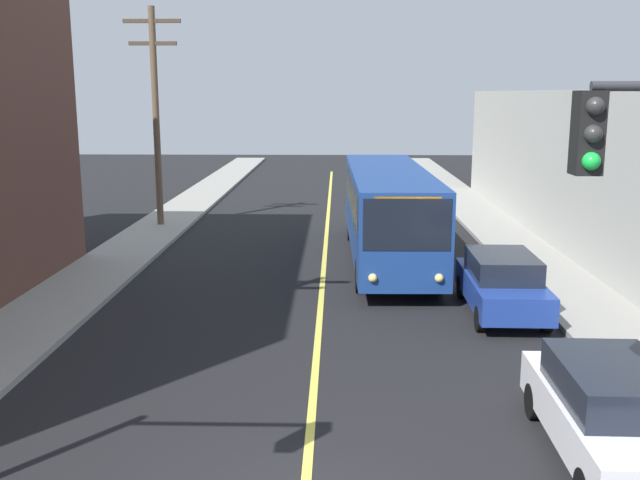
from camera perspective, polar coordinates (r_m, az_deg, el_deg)
The scene contains 7 objects.
sidewalk_left at distance 21.22m, azimuth -20.01°, elevation -4.75°, with size 2.50×90.00×0.15m, color gray.
sidewalk_right at distance 20.90m, azimuth 20.40°, elevation -5.02°, with size 2.50×90.00×0.15m, color gray.
lane_stripe_center at distance 24.62m, azimuth 0.32°, elevation -2.01°, with size 0.16×60.00×0.01m, color #D8CC4C.
city_bus at distance 25.17m, azimuth 5.38°, elevation 2.45°, with size 2.75×12.19×3.20m.
parked_car_white at distance 12.57m, azimuth 22.02°, elevation -12.44°, with size 1.89×4.43×1.62m.
parked_car_blue at distance 19.71m, azimuth 14.18°, elevation -3.30°, with size 1.87×4.43×1.62m.
utility_pole_mid at distance 31.83m, azimuth -12.88°, elevation 10.25°, with size 2.40×0.28×9.16m.
Camera 1 is at (0.46, -8.93, 5.77)m, focal length 40.46 mm.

